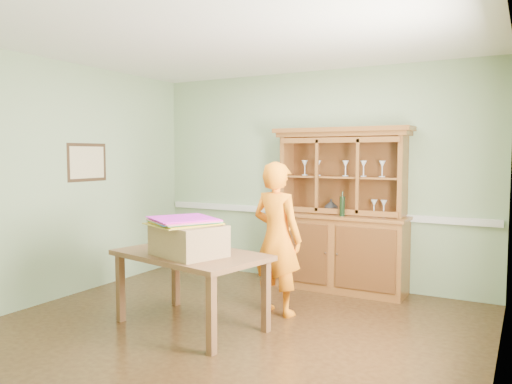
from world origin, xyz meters
The scene contains 14 objects.
floor centered at (0.00, 0.00, 0.00)m, with size 4.50×4.50×0.00m, color #4E3319.
ceiling centered at (0.00, 0.00, 2.70)m, with size 4.50×4.50×0.00m, color white.
wall_back centered at (0.00, 2.00, 1.35)m, with size 4.50×4.50×0.00m, color #8BA77D.
wall_left centered at (-2.25, 0.00, 1.35)m, with size 4.00×4.00×0.00m, color #8BA77D.
wall_right centered at (2.25, 0.00, 1.35)m, with size 4.00×4.00×0.00m, color #8BA77D.
wall_front centered at (0.00, -2.00, 1.35)m, with size 4.50×4.50×0.00m, color #8BA77D.
chair_rail centered at (0.00, 1.98, 0.90)m, with size 4.41×0.05×0.08m, color silver.
framed_map centered at (-2.23, 0.30, 1.55)m, with size 0.03×0.60×0.46m.
window_panel centered at (2.23, -0.30, 1.50)m, with size 0.03×0.96×1.36m.
china_hutch centered at (0.43, 1.78, 0.69)m, with size 1.67×0.55×1.97m.
dining_table centered at (-0.37, -0.17, 0.63)m, with size 1.57×1.13×0.71m.
cardboard_box centered at (-0.30, -0.29, 0.86)m, with size 0.61×0.49×0.29m, color #96764D.
kite_stack centered at (-0.35, -0.29, 1.03)m, with size 0.72×0.72×0.06m.
person centered at (0.18, 0.57, 0.79)m, with size 0.57×0.38×1.57m, color orange.
Camera 1 is at (2.43, -3.97, 1.65)m, focal length 35.00 mm.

